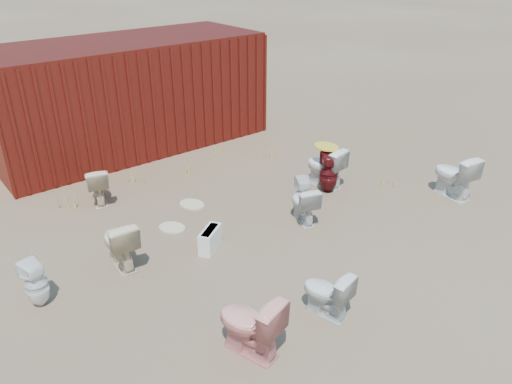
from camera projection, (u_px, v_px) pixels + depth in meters
ground at (279, 235)px, 8.15m from camera, size 100.00×100.00×0.00m
shipping_container at (128, 95)px, 11.23m from camera, size 6.00×2.40×2.40m
toilet_front_a at (327, 293)px, 6.27m from camera, size 0.50×0.71×0.67m
toilet_front_pink at (250, 325)px, 5.66m from camera, size 0.65×0.89×0.81m
toilet_front_c at (304, 204)px, 8.41m from camera, size 0.58×0.75×0.67m
toilet_front_maroon at (329, 173)px, 9.39m from camera, size 0.50×0.50×0.78m
toilet_front_e at (454, 175)px, 9.22m from camera, size 0.60×0.89×0.84m
toilet_back_a at (36, 283)px, 6.45m from camera, size 0.37×0.38×0.67m
toilet_back_beige_left at (119, 243)px, 7.23m from camera, size 0.49×0.78×0.76m
toilet_back_beige_right at (97, 185)px, 9.02m from camera, size 0.57×0.77×0.70m
toilet_back_yellowlid at (325, 167)px, 9.62m from camera, size 0.55×0.84×0.80m
toilet_back_e at (303, 195)px, 8.73m from camera, size 0.40×0.40×0.65m
yellow_lid at (326, 147)px, 9.43m from camera, size 0.41×0.51×0.02m
loose_tank at (210, 239)px, 7.70m from camera, size 0.53×0.44×0.35m
loose_lid_near at (192, 204)px, 9.06m from camera, size 0.50×0.58×0.02m
loose_lid_far at (172, 228)px, 8.33m from camera, size 0.52×0.58×0.02m
weed_clump_a at (66, 199)px, 8.94m from camera, size 0.36×0.36×0.32m
weed_clump_b at (190, 168)px, 10.19m from camera, size 0.32×0.32×0.28m
weed_clump_c at (272, 153)px, 10.89m from camera, size 0.36×0.36×0.31m
weed_clump_d at (134, 177)px, 9.88m from camera, size 0.30×0.30×0.23m
weed_clump_e at (219, 148)px, 11.22m from camera, size 0.34×0.34×0.27m
weed_clump_f at (390, 180)px, 9.71m from camera, size 0.28×0.28×0.25m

